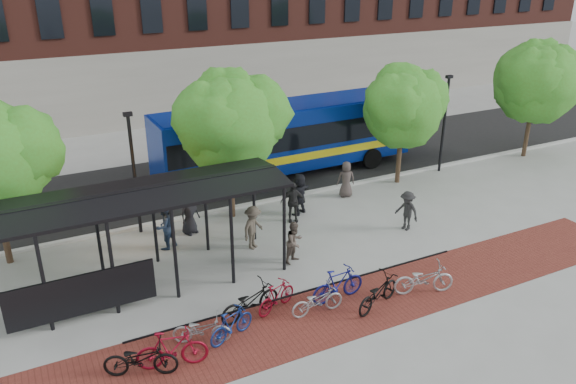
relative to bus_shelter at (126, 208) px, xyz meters
name	(u,v)px	position (x,y,z in m)	size (l,w,h in m)	color
ground	(329,232)	(8.13, 0.48, -3.00)	(160.00, 160.00, 0.00)	#9E9E99
asphalt_street	(252,172)	(8.13, 8.48, -2.99)	(160.00, 8.00, 0.01)	black
curb	(286,197)	(8.13, 4.48, -2.94)	(160.00, 0.25, 0.12)	#B7B7B2
brick_strip	(354,306)	(6.13, -4.52, -3.00)	(24.00, 3.00, 0.01)	maroon
bike_rack_rail	(306,302)	(4.83, -3.62, -3.00)	(12.00, 0.05, 0.95)	black
bus_shelter	(126,208)	(0.00, 0.00, 0.00)	(10.60, 3.07, 3.60)	black
tree_b	(230,118)	(5.23, 3.83, 1.46)	(5.15, 4.20, 6.47)	#382619
tree_c	(404,104)	(14.22, 3.83, 1.06)	(4.66, 3.80, 5.92)	#382619
tree_d	(537,78)	(23.23, 3.83, 1.47)	(5.39, 4.40, 6.55)	#382619
lamp_post_left	(134,170)	(1.13, 4.08, -0.25)	(0.35, 0.20, 5.12)	black
lamp_post_right	(444,121)	(17.13, 4.08, -0.25)	(0.35, 0.20, 5.12)	black
bus	(287,134)	(9.69, 7.50, -0.86)	(13.83, 3.46, 3.72)	navy
bike_0	(140,359)	(-0.88, -4.64, -2.46)	(0.71, 2.04, 1.07)	black
bike_1	(172,349)	(-0.01, -4.71, -2.40)	(0.57, 2.00, 1.20)	maroon
bike_2	(202,329)	(1.07, -4.04, -2.54)	(0.60, 1.73, 0.91)	#98989A
bike_3	(231,324)	(1.92, -4.28, -2.49)	(0.48, 1.69, 1.01)	navy
bike_4	(250,301)	(2.86, -3.49, -2.43)	(0.75, 2.16, 1.13)	black
bike_5	(276,296)	(3.77, -3.53, -2.49)	(0.48, 1.69, 1.01)	maroon
bike_6	(317,301)	(4.85, -4.30, -2.52)	(0.63, 1.81, 0.95)	#97989A
bike_7	(338,284)	(5.84, -3.95, -2.40)	(0.57, 2.00, 1.20)	navy
bike_8	(378,293)	(6.79, -4.89, -2.45)	(0.72, 2.08, 1.09)	black
bike_10	(424,279)	(8.67, -4.90, -2.45)	(0.73, 2.10, 1.10)	#A1A1A3
pedestrian_0	(189,213)	(2.97, 3.03, -2.08)	(0.90, 0.58, 1.83)	black
pedestrian_2	(165,226)	(1.72, 2.21, -2.04)	(0.93, 0.72, 1.91)	#21324E
pedestrian_3	(253,228)	(4.79, 0.66, -2.11)	(1.15, 0.66, 1.78)	#4C4438
pedestrian_4	(293,202)	(7.28, 2.12, -2.09)	(1.06, 0.44, 1.81)	#252525
pedestrian_5	(299,194)	(7.90, 2.68, -2.05)	(1.76, 0.56, 1.90)	black
pedestrian_6	(346,179)	(10.79, 3.41, -2.13)	(0.85, 0.56, 1.75)	#433936
pedestrian_8	(295,242)	(5.74, -1.02, -2.18)	(0.79, 0.62, 1.64)	brown
pedestrian_9	(407,211)	(11.18, -0.72, -2.14)	(1.10, 0.64, 1.71)	black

